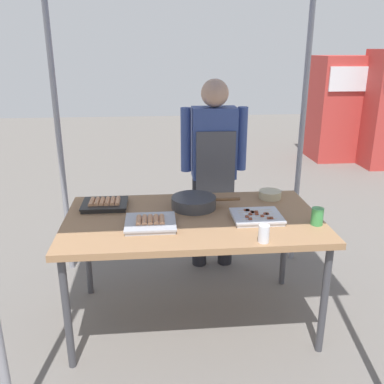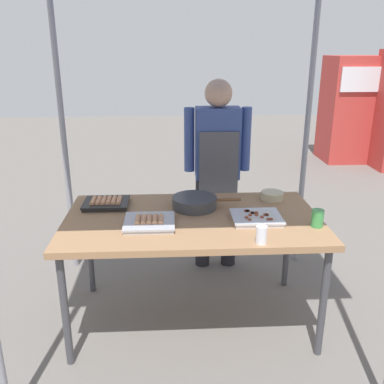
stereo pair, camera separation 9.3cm
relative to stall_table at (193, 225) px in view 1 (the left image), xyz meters
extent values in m
plane|color=#66605B|center=(0.00, 0.00, -0.70)|extent=(18.00, 18.00, 0.00)
cube|color=#9E724C|center=(0.00, 0.00, 0.03)|extent=(1.60, 0.90, 0.04)
cylinder|color=#3F3F44|center=(-0.74, -0.39, -0.34)|extent=(0.04, 0.04, 0.71)
cylinder|color=#3F3F44|center=(0.74, -0.39, -0.34)|extent=(0.04, 0.04, 0.71)
cylinder|color=#3F3F44|center=(-0.74, 0.39, -0.34)|extent=(0.04, 0.04, 0.71)
cylinder|color=#3F3F44|center=(0.74, 0.39, -0.34)|extent=(0.04, 0.04, 0.71)
cylinder|color=gray|center=(-0.95, 0.80, 0.46)|extent=(0.04, 0.04, 2.32)
cylinder|color=gray|center=(0.95, 0.80, 0.46)|extent=(0.04, 0.04, 2.32)
cube|color=#ADADB2|center=(-0.26, -0.11, 0.06)|extent=(0.29, 0.28, 0.02)
cube|color=#ADADB2|center=(-0.26, -0.11, 0.08)|extent=(0.30, 0.29, 0.01)
cylinder|color=tan|center=(-0.33, -0.11, 0.09)|extent=(0.03, 0.13, 0.03)
cylinder|color=tan|center=(-0.30, -0.11, 0.09)|extent=(0.03, 0.13, 0.03)
cylinder|color=tan|center=(-0.26, -0.11, 0.09)|extent=(0.03, 0.13, 0.03)
cylinder|color=tan|center=(-0.23, -0.11, 0.09)|extent=(0.03, 0.13, 0.03)
cylinder|color=tan|center=(-0.20, -0.11, 0.09)|extent=(0.03, 0.13, 0.03)
cube|color=silver|center=(0.39, -0.07, 0.06)|extent=(0.29, 0.25, 0.02)
cube|color=silver|center=(0.39, -0.07, 0.08)|extent=(0.30, 0.26, 0.01)
cylinder|color=tan|center=(0.39, -0.14, 0.08)|extent=(0.21, 0.01, 0.01)
cube|color=brown|center=(0.46, -0.14, 0.08)|extent=(0.02, 0.02, 0.02)
cube|color=brown|center=(0.45, -0.14, 0.08)|extent=(0.02, 0.02, 0.02)
cube|color=brown|center=(0.33, -0.14, 0.08)|extent=(0.02, 0.02, 0.02)
cylinder|color=tan|center=(0.39, -0.11, 0.08)|extent=(0.21, 0.01, 0.01)
cube|color=brown|center=(0.32, -0.11, 0.08)|extent=(0.02, 0.02, 0.02)
cube|color=brown|center=(0.42, -0.11, 0.08)|extent=(0.02, 0.02, 0.02)
cylinder|color=tan|center=(0.39, -0.07, 0.08)|extent=(0.21, 0.01, 0.01)
cube|color=brown|center=(0.46, -0.07, 0.08)|extent=(0.02, 0.02, 0.02)
cube|color=brown|center=(0.35, -0.07, 0.08)|extent=(0.02, 0.02, 0.02)
cube|color=brown|center=(0.39, -0.07, 0.08)|extent=(0.02, 0.02, 0.02)
cube|color=brown|center=(0.45, -0.07, 0.08)|extent=(0.02, 0.02, 0.02)
cylinder|color=tan|center=(0.39, -0.04, 0.08)|extent=(0.21, 0.01, 0.01)
cube|color=brown|center=(0.37, -0.04, 0.08)|extent=(0.02, 0.02, 0.02)
cube|color=brown|center=(0.37, -0.04, 0.08)|extent=(0.02, 0.02, 0.02)
cube|color=brown|center=(0.40, -0.04, 0.08)|extent=(0.02, 0.02, 0.02)
cylinder|color=tan|center=(0.39, 0.00, 0.08)|extent=(0.21, 0.01, 0.01)
cube|color=brown|center=(0.34, 0.00, 0.08)|extent=(0.02, 0.02, 0.02)
cube|color=brown|center=(0.35, 0.00, 0.08)|extent=(0.02, 0.02, 0.02)
cube|color=brown|center=(0.35, 0.00, 0.08)|extent=(0.02, 0.02, 0.02)
cube|color=black|center=(-0.57, 0.23, 0.06)|extent=(0.29, 0.24, 0.02)
cube|color=black|center=(-0.57, 0.23, 0.08)|extent=(0.30, 0.25, 0.01)
cylinder|color=tan|center=(-0.65, 0.23, 0.09)|extent=(0.03, 0.13, 0.03)
cylinder|color=tan|center=(-0.62, 0.23, 0.09)|extent=(0.03, 0.13, 0.03)
cylinder|color=tan|center=(-0.59, 0.23, 0.09)|extent=(0.03, 0.13, 0.03)
cylinder|color=tan|center=(-0.55, 0.23, 0.09)|extent=(0.03, 0.13, 0.03)
cylinder|color=tan|center=(-0.52, 0.23, 0.09)|extent=(0.03, 0.13, 0.03)
cylinder|color=tan|center=(-0.48, 0.23, 0.09)|extent=(0.03, 0.13, 0.03)
cylinder|color=#38383A|center=(0.02, 0.16, 0.09)|extent=(0.30, 0.30, 0.08)
cylinder|color=brown|center=(0.25, 0.16, 0.11)|extent=(0.16, 0.02, 0.02)
cylinder|color=#386B33|center=(0.02, 0.16, 0.12)|extent=(0.27, 0.27, 0.01)
cylinder|color=#BFB28C|center=(0.58, 0.30, 0.08)|extent=(0.16, 0.16, 0.05)
cylinder|color=#3F994C|center=(0.73, -0.18, 0.11)|extent=(0.07, 0.07, 0.10)
cylinder|color=white|center=(0.35, -0.39, 0.10)|extent=(0.06, 0.06, 0.10)
cylinder|color=black|center=(0.13, 0.76, -0.31)|extent=(0.12, 0.12, 0.78)
cylinder|color=black|center=(0.35, 0.76, -0.31)|extent=(0.12, 0.12, 0.78)
cube|color=#384C8C|center=(0.24, 0.76, 0.36)|extent=(0.34, 0.20, 0.55)
cube|color=#4C4C51|center=(0.24, 0.65, 0.22)|extent=(0.30, 0.02, 0.50)
cylinder|color=#384C8C|center=(0.02, 0.76, 0.38)|extent=(0.08, 0.08, 0.50)
cylinder|color=#384C8C|center=(0.46, 0.76, 0.38)|extent=(0.08, 0.08, 0.50)
sphere|color=tan|center=(0.24, 0.76, 0.74)|extent=(0.21, 0.21, 0.21)
cube|color=#BF3833|center=(2.82, 4.19, 0.12)|extent=(0.93, 0.73, 1.64)
cube|color=white|center=(2.82, 3.81, 0.61)|extent=(0.83, 0.03, 0.36)
camera|label=1|loc=(-0.23, -2.43, 1.06)|focal=39.34mm
camera|label=2|loc=(-0.13, -2.44, 1.06)|focal=39.34mm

